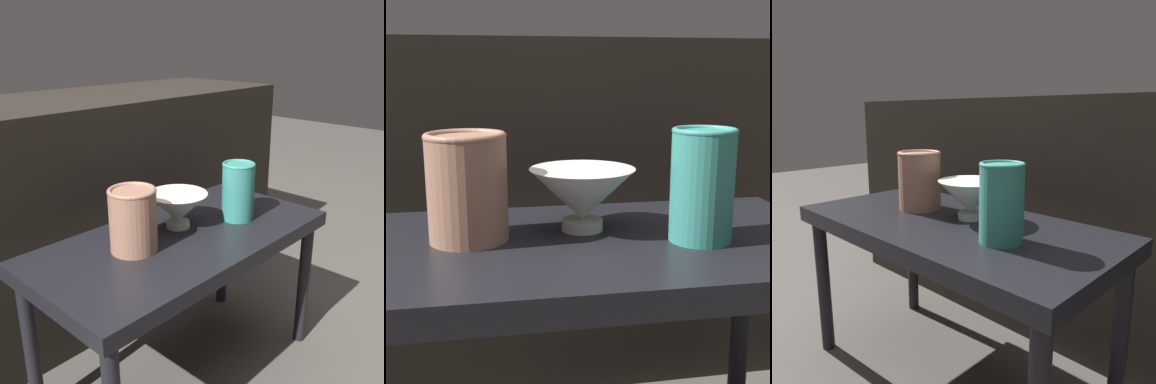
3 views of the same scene
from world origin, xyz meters
TOP-DOWN VIEW (x-y plane):
  - table at (0.00, 0.00)m, footprint 0.81×0.40m
  - couch_backdrop at (0.00, 0.54)m, footprint 1.69×0.50m
  - bowl at (0.03, 0.04)m, footprint 0.16×0.16m
  - vase_textured_left at (-0.14, 0.02)m, footprint 0.12×0.12m
  - vase_colorful_right at (0.19, -0.04)m, footprint 0.09×0.09m

SIDE VIEW (x-z plane):
  - couch_backdrop at x=0.00m, z-range 0.00..0.75m
  - table at x=0.00m, z-range 0.17..0.62m
  - bowl at x=0.03m, z-range 0.45..0.55m
  - vase_textured_left at x=-0.14m, z-range 0.45..0.60m
  - vase_colorful_right at x=0.19m, z-range 0.45..0.61m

